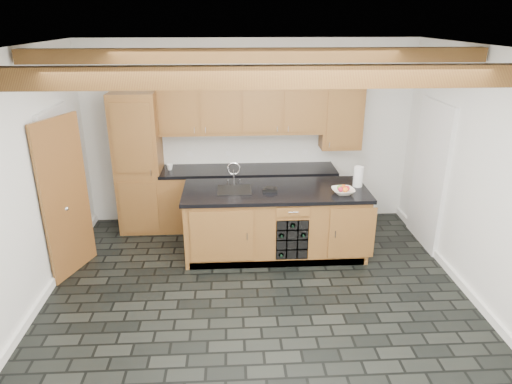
% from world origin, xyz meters
% --- Properties ---
extents(ground, '(5.00, 5.00, 0.00)m').
position_xyz_m(ground, '(0.00, 0.00, 0.00)').
color(ground, black).
rests_on(ground, ground).
extents(room_shell, '(5.01, 5.00, 5.00)m').
position_xyz_m(room_shell, '(-0.09, 0.53, 1.53)').
color(room_shell, white).
rests_on(room_shell, ground).
extents(back_cabinetry, '(3.65, 0.62, 2.20)m').
position_xyz_m(back_cabinetry, '(-0.38, 2.24, 0.98)').
color(back_cabinetry, olive).
rests_on(back_cabinetry, ground).
extents(island, '(2.48, 0.96, 0.93)m').
position_xyz_m(island, '(0.31, 1.28, 0.46)').
color(island, olive).
rests_on(island, ground).
extents(faucet, '(0.45, 0.40, 0.34)m').
position_xyz_m(faucet, '(-0.25, 1.33, 0.96)').
color(faucet, black).
rests_on(faucet, island).
extents(kitchen_scale, '(0.19, 0.12, 0.06)m').
position_xyz_m(kitchen_scale, '(0.22, 1.23, 0.96)').
color(kitchen_scale, black).
rests_on(kitchen_scale, island).
extents(fruit_bowl, '(0.31, 0.31, 0.07)m').
position_xyz_m(fruit_bowl, '(1.16, 1.09, 0.97)').
color(fruit_bowl, white).
rests_on(fruit_bowl, island).
extents(fruit_cluster, '(0.16, 0.17, 0.07)m').
position_xyz_m(fruit_cluster, '(1.16, 1.09, 1.00)').
color(fruit_cluster, red).
rests_on(fruit_cluster, fruit_bowl).
extents(paper_towel, '(0.13, 0.13, 0.28)m').
position_xyz_m(paper_towel, '(1.42, 1.35, 1.07)').
color(paper_towel, white).
rests_on(paper_towel, island).
extents(mug, '(0.10, 0.10, 0.09)m').
position_xyz_m(mug, '(-1.20, 2.20, 0.97)').
color(mug, white).
rests_on(mug, back_cabinetry).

